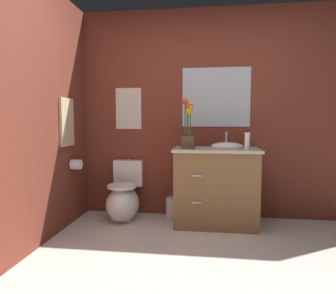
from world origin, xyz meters
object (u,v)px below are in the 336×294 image
toilet (124,199)px  hanging_towel (67,122)px  wall_poster (129,109)px  soap_bottle (247,141)px  toilet_paper_roll (76,164)px  trash_bin (174,208)px  wall_mirror (216,97)px  vanity_cabinet (216,186)px  flower_vase (188,130)px

toilet → hanging_towel: (-0.55, -0.28, 0.91)m
wall_poster → hanging_towel: bearing=-134.8°
soap_bottle → toilet_paper_roll: 1.90m
trash_bin → wall_mirror: bearing=21.7°
trash_bin → wall_poster: 1.34m
toilet → hanging_towel: hanging_towel is taller
wall_poster → vanity_cabinet: bearing=-15.3°
flower_vase → soap_bottle: (0.62, -0.09, -0.11)m
toilet → trash_bin: (0.59, 0.07, -0.11)m
flower_vase → wall_mirror: bearing=50.2°
vanity_cabinet → flower_vase: (-0.31, -0.08, 0.63)m
toilet → flower_vase: 1.13m
soap_bottle → vanity_cabinet: bearing=151.7°
toilet → trash_bin: size_ratio=2.54×
wall_poster → hanging_towel: wall_poster is taller
hanging_towel → toilet: bearing=27.2°
hanging_towel → flower_vase: bearing=7.8°
vanity_cabinet → wall_poster: bearing=164.7°
toilet → hanging_towel: 1.10m
soap_bottle → wall_mirror: (-0.31, 0.46, 0.49)m
toilet → soap_bottle: soap_bottle is taller
soap_bottle → wall_poster: size_ratio=0.41×
wall_poster → hanging_towel: size_ratio=0.97×
flower_vase → toilet: bearing=172.4°
trash_bin → hanging_towel: 1.56m
vanity_cabinet → wall_poster: 1.42m
soap_bottle → toilet_paper_roll: size_ratio=1.89×
toilet → trash_bin: bearing=7.2°
hanging_towel → toilet_paper_roll: hanging_towel is taller
vanity_cabinet → soap_bottle: bearing=-28.3°
wall_mirror → toilet_paper_roll: 1.80m
toilet → trash_bin: toilet is taller
flower_vase → trash_bin: 0.97m
flower_vase → hanging_towel: 1.32m
vanity_cabinet → wall_mirror: size_ratio=1.31×
wall_poster → wall_mirror: 1.08m
toilet → soap_bottle: size_ratio=3.31×
toilet → soap_bottle: bearing=-7.9°
wall_poster → soap_bottle: bearing=-18.4°
hanging_towel → wall_poster: bearing=45.2°
soap_bottle → toilet: bearing=172.1°
flower_vase → soap_bottle: 0.64m
vanity_cabinet → trash_bin: (-0.49, 0.10, -0.31)m
soap_bottle → hanging_towel: (-1.93, -0.09, 0.19)m
vanity_cabinet → wall_poster: wall_poster is taller
flower_vase → soap_bottle: flower_vase is taller
hanging_towel → trash_bin: bearing=17.4°
soap_bottle → wall_poster: 1.50m
trash_bin → vanity_cabinet: bearing=-11.6°
wall_poster → hanging_towel: (-0.55, -0.55, -0.17)m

